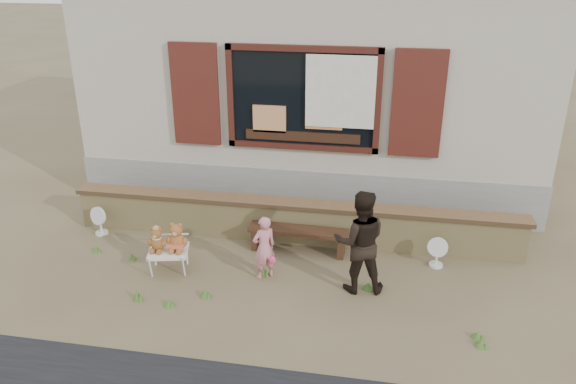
% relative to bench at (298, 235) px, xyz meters
% --- Properties ---
extents(ground, '(80.00, 80.00, 0.00)m').
position_rel_bench_xyz_m(ground, '(-0.15, -0.65, -0.28)').
color(ground, brown).
rests_on(ground, ground).
extents(shopfront, '(8.04, 5.13, 4.00)m').
position_rel_bench_xyz_m(shopfront, '(-0.15, 3.84, 1.72)').
color(shopfront, '#A59885').
rests_on(shopfront, ground).
extents(brick_wall, '(7.10, 0.36, 0.67)m').
position_rel_bench_xyz_m(brick_wall, '(-0.15, 0.35, 0.06)').
color(brick_wall, tan).
rests_on(brick_wall, ground).
extents(bench, '(1.52, 0.37, 0.39)m').
position_rel_bench_xyz_m(bench, '(0.00, 0.00, 0.00)').
color(bench, '#321D11').
rests_on(bench, ground).
extents(folding_chair, '(0.64, 0.59, 0.33)m').
position_rel_bench_xyz_m(folding_chair, '(-1.73, -0.87, 0.02)').
color(folding_chair, white).
rests_on(folding_chair, ground).
extents(teddy_bear_left, '(0.32, 0.29, 0.37)m').
position_rel_bench_xyz_m(teddy_bear_left, '(-1.87, -0.90, 0.24)').
color(teddy_bear_left, brown).
rests_on(teddy_bear_left, folding_chair).
extents(teddy_bear_right, '(0.37, 0.34, 0.43)m').
position_rel_bench_xyz_m(teddy_bear_right, '(-1.60, -0.84, 0.27)').
color(teddy_bear_right, brown).
rests_on(teddy_bear_right, folding_chair).
extents(child, '(0.41, 0.39, 0.94)m').
position_rel_bench_xyz_m(child, '(-0.35, -0.81, 0.19)').
color(child, pink).
rests_on(child, ground).
extents(adult, '(0.77, 0.64, 1.44)m').
position_rel_bench_xyz_m(adult, '(0.96, -0.87, 0.44)').
color(adult, black).
rests_on(adult, ground).
extents(fan_left, '(0.31, 0.20, 0.49)m').
position_rel_bench_xyz_m(fan_left, '(-3.24, 0.01, -0.04)').
color(fan_left, silver).
rests_on(fan_left, ground).
extents(fan_right, '(0.30, 0.20, 0.47)m').
position_rel_bench_xyz_m(fan_right, '(2.05, -0.07, -0.05)').
color(fan_right, white).
rests_on(fan_right, ground).
extents(grass_tufts, '(5.64, 1.56, 0.15)m').
position_rel_bench_xyz_m(grass_tufts, '(-0.63, -1.14, -0.22)').
color(grass_tufts, '#436327').
rests_on(grass_tufts, ground).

